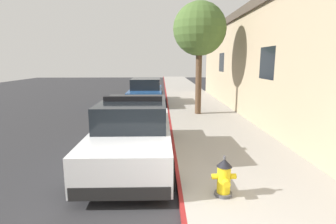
{
  "coord_description": "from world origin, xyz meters",
  "views": [
    {
      "loc": [
        -0.38,
        -3.2,
        2.55
      ],
      "look_at": [
        -0.19,
        4.93,
        1.0
      ],
      "focal_mm": 28.48,
      "sensor_mm": 36.0,
      "label": 1
    }
  ],
  "objects_px": {
    "parked_car_silver_ahead": "(146,92)",
    "street_tree": "(200,30)",
    "police_cruiser": "(134,132)",
    "fire_hydrant": "(224,178)"
  },
  "relations": [
    {
      "from": "police_cruiser",
      "to": "fire_hydrant",
      "type": "height_order",
      "value": "police_cruiser"
    },
    {
      "from": "parked_car_silver_ahead",
      "to": "police_cruiser",
      "type": "bearing_deg",
      "value": -88.77
    },
    {
      "from": "fire_hydrant",
      "to": "street_tree",
      "type": "bearing_deg",
      "value": 85.72
    },
    {
      "from": "police_cruiser",
      "to": "parked_car_silver_ahead",
      "type": "xyz_separation_m",
      "value": [
        -0.2,
        9.08,
        -0.0
      ]
    },
    {
      "from": "parked_car_silver_ahead",
      "to": "street_tree",
      "type": "distance_m",
      "value": 5.4
    },
    {
      "from": "parked_car_silver_ahead",
      "to": "street_tree",
      "type": "relative_size",
      "value": 0.96
    },
    {
      "from": "street_tree",
      "to": "fire_hydrant",
      "type": "bearing_deg",
      "value": -94.28
    },
    {
      "from": "fire_hydrant",
      "to": "street_tree",
      "type": "height_order",
      "value": "street_tree"
    },
    {
      "from": "police_cruiser",
      "to": "parked_car_silver_ahead",
      "type": "height_order",
      "value": "police_cruiser"
    },
    {
      "from": "police_cruiser",
      "to": "parked_car_silver_ahead",
      "type": "relative_size",
      "value": 1.0
    }
  ]
}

